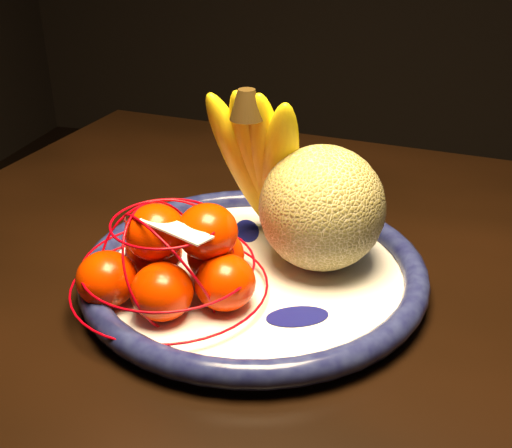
% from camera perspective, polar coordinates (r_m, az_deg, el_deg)
% --- Properties ---
extents(dining_table, '(1.55, 1.06, 0.73)m').
position_cam_1_polar(dining_table, '(0.80, 17.05, -10.33)').
color(dining_table, black).
rests_on(dining_table, ground).
extents(fruit_bowl, '(0.39, 0.39, 0.03)m').
position_cam_1_polar(fruit_bowl, '(0.73, -0.20, -4.20)').
color(fruit_bowl, white).
rests_on(fruit_bowl, dining_table).
extents(cantaloupe, '(0.14, 0.14, 0.14)m').
position_cam_1_polar(cantaloupe, '(0.71, 5.87, 1.42)').
color(cantaloupe, olive).
rests_on(cantaloupe, fruit_bowl).
extents(banana_bunch, '(0.14, 0.14, 0.22)m').
position_cam_1_polar(banana_bunch, '(0.74, 0.54, 5.87)').
color(banana_bunch, yellow).
rests_on(banana_bunch, fruit_bowl).
extents(mandarin_bag, '(0.22, 0.22, 0.13)m').
position_cam_1_polar(mandarin_bag, '(0.67, -7.30, -3.33)').
color(mandarin_bag, '#FF2A00').
rests_on(mandarin_bag, fruit_bowl).
extents(price_tag, '(0.08, 0.05, 0.01)m').
position_cam_1_polar(price_tag, '(0.63, -7.12, -0.41)').
color(price_tag, white).
rests_on(price_tag, mandarin_bag).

